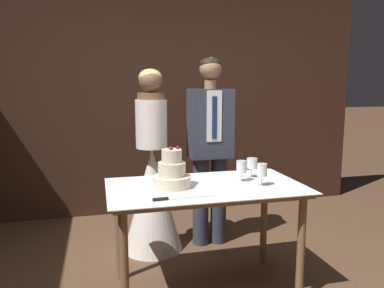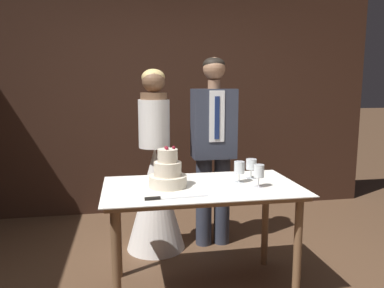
% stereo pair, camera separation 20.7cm
% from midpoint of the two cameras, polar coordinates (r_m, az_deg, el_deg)
% --- Properties ---
extents(wall_back, '(5.13, 0.12, 2.71)m').
position_cam_midpoint_polar(wall_back, '(4.47, -7.18, 6.93)').
color(wall_back, '#382116').
rests_on(wall_back, ground_plane).
extents(cake_table, '(1.40, 0.78, 0.80)m').
position_cam_midpoint_polar(cake_table, '(2.72, -0.14, -8.32)').
color(cake_table, brown).
rests_on(cake_table, ground_plane).
extents(tiered_cake, '(0.27, 0.27, 0.29)m').
position_cam_midpoint_polar(tiered_cake, '(2.64, -5.35, -4.49)').
color(tiered_cake, beige).
rests_on(tiered_cake, cake_table).
extents(cake_knife, '(0.41, 0.05, 0.02)m').
position_cam_midpoint_polar(cake_knife, '(2.38, -5.57, -8.28)').
color(cake_knife, silver).
rests_on(cake_knife, cake_table).
extents(wine_glass_near, '(0.07, 0.07, 0.16)m').
position_cam_midpoint_polar(wine_glass_near, '(2.69, 8.46, -4.14)').
color(wine_glass_near, silver).
rests_on(wine_glass_near, cake_table).
extents(wine_glass_middle, '(0.08, 0.08, 0.16)m').
position_cam_midpoint_polar(wine_glass_middle, '(2.79, 5.46, -3.56)').
color(wine_glass_middle, silver).
rests_on(wine_glass_middle, cake_table).
extents(wine_glass_far, '(0.08, 0.08, 0.15)m').
position_cam_midpoint_polar(wine_glass_far, '(2.93, 7.15, -3.04)').
color(wine_glass_far, silver).
rests_on(wine_glass_far, cake_table).
extents(bride, '(0.54, 0.54, 1.65)m').
position_cam_midpoint_polar(bride, '(3.45, -7.78, -6.30)').
color(bride, white).
rests_on(bride, ground_plane).
extents(groom, '(0.39, 0.25, 1.76)m').
position_cam_midpoint_polar(groom, '(3.48, 1.06, 0.13)').
color(groom, '#333847').
rests_on(groom, ground_plane).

